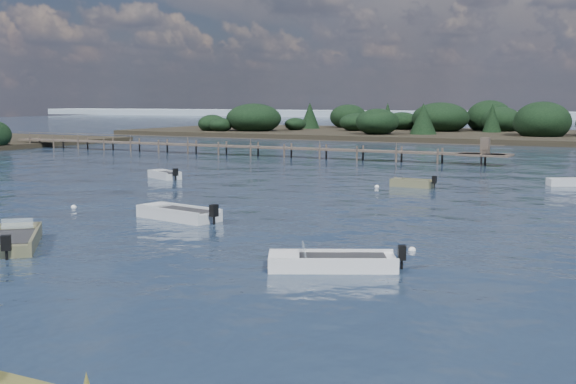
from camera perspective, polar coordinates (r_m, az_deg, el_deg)
The scene contains 12 objects.
ground at distance 84.90m, azimuth 14.35°, elevation 2.82°, with size 400.00×400.00×0.00m, color #152131.
dinghy_mid_grey at distance 38.54m, azimuth -8.65°, elevation -1.87°, with size 5.22×2.66×1.29m.
dinghy_mid_white_a at distance 27.03m, azimuth 3.47°, elevation -5.76°, with size 5.03×3.72×1.19m.
tender_far_grey_b at distance 56.77m, azimuth 21.24°, elevation 0.62°, with size 3.18×2.37×1.10m.
dinghy_near_olive at distance 33.18m, azimuth -20.77°, elevation -3.75°, with size 4.72×4.97×1.32m.
tender_far_white at distance 52.99m, azimuth 9.74°, elevation 0.57°, with size 3.33×1.25×1.14m.
tender_far_grey at distance 58.77m, azimuth -9.73°, elevation 1.23°, with size 3.73×2.71×1.21m.
buoy_b at distance 30.67m, azimuth 9.78°, elevation -4.58°, with size 0.32×0.32×0.32m, color white.
buoy_c at distance 44.05m, azimuth -16.57°, elevation -1.18°, with size 0.32×0.32×0.32m, color white.
buoy_e at distance 52.56m, azimuth 7.04°, elevation 0.39°, with size 0.32×0.32×0.32m, color white.
jetty at distance 81.64m, azimuth -2.68°, elevation 3.56°, with size 64.50×3.20×3.40m.
distant_haze at distance 275.13m, azimuth 4.08°, elevation 5.94°, with size 280.00×20.00×2.40m, color #8FA1B0.
Camera 1 is at (19.15, -22.48, 6.24)m, focal length 45.00 mm.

